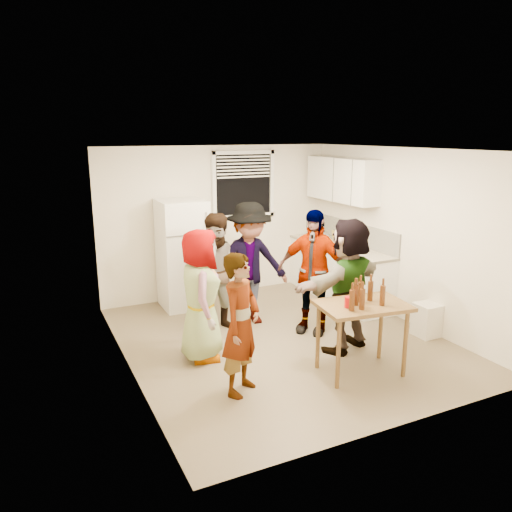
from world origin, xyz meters
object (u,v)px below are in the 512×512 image
refrigerator (183,254)px  beer_bottle_counter (352,252)px  serving_table (359,372)px  beer_bottle_table (370,301)px  blue_cup (357,258)px  wine_bottle (312,235)px  trash_bin (427,318)px  guest_grey (202,357)px  kettle (324,241)px  red_cup (348,307)px  guest_orange (345,348)px  guest_back_left (221,330)px  guest_black (311,331)px  guest_back_right (250,322)px  guest_stripe (242,391)px

refrigerator → beer_bottle_counter: refrigerator is taller
serving_table → beer_bottle_table: size_ratio=4.26×
blue_cup → beer_bottle_table: (-0.93, -1.49, -0.06)m
wine_bottle → trash_bin: bearing=-87.8°
blue_cup → guest_grey: 2.75m
kettle → refrigerator: bearing=-175.6°
red_cup → guest_orange: size_ratio=0.07×
kettle → beer_bottle_table: bearing=-100.6°
trash_bin → guest_back_left: 2.84m
beer_bottle_counter → trash_bin: (0.26, -1.39, -0.65)m
wine_bottle → guest_back_left: bearing=-149.1°
refrigerator → guest_back_left: refrigerator is taller
guest_black → blue_cup: bearing=66.3°
serving_table → guest_grey: 1.90m
refrigerator → guest_grey: (-0.38, -1.92, -0.85)m
beer_bottle_table → guest_black: bearing=89.4°
guest_grey → guest_back_left: (0.54, 0.72, 0.00)m
serving_table → guest_orange: (0.24, 0.61, 0.00)m
guest_back_right → wine_bottle: bearing=38.9°
guest_black → guest_orange: 0.69m
beer_bottle_counter → guest_back_right: bearing=177.1°
serving_table → guest_black: 1.30m
beer_bottle_counter → guest_back_left: 2.38m
serving_table → guest_back_left: 2.11m
refrigerator → kettle: refrigerator is taller
guest_back_left → serving_table: bearing=-48.5°
guest_grey → guest_stripe: 0.97m
beer_bottle_table → guest_back_right: size_ratio=0.13×
trash_bin → guest_black: size_ratio=0.26×
serving_table → guest_back_left: serving_table is taller
beer_bottle_table → guest_black: 1.50m
kettle → serving_table: kettle is taller
serving_table → guest_orange: 0.66m
refrigerator → guest_orange: size_ratio=1.00×
trash_bin → guest_black: bearing=148.5°
guest_black → guest_orange: bearing=-31.2°
blue_cup → guest_back_right: 1.85m
beer_bottle_counter → red_cup: bearing=-127.2°
kettle → guest_orange: (-1.03, -2.13, -0.90)m
beer_bottle_counter → guest_grey: size_ratio=0.14×
refrigerator → wine_bottle: bearing=4.7°
guest_back_right → guest_black: guest_back_right is taller
beer_bottle_table → guest_black: size_ratio=0.14×
kettle → guest_black: bearing=-115.5°
wine_bottle → serving_table: size_ratio=0.27×
beer_bottle_counter → guest_stripe: (-2.63, -1.67, -0.90)m
red_cup → kettle: bearing=61.7°
beer_bottle_table → guest_back_right: beer_bottle_table is taller
guest_back_right → refrigerator: bearing=123.2°
blue_cup → guest_grey: size_ratio=0.07×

